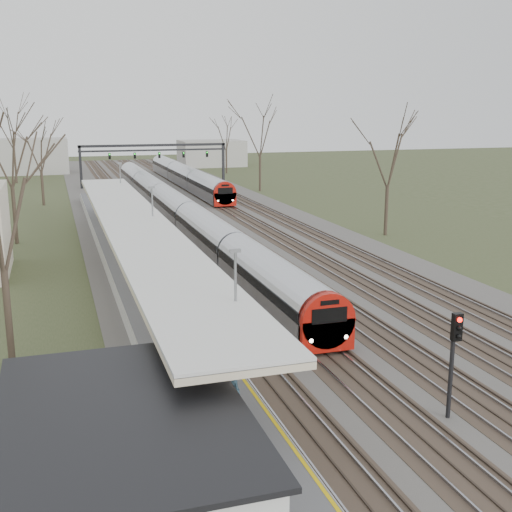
{
  "coord_description": "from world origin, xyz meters",
  "views": [
    {
      "loc": [
        -13.81,
        -7.75,
        11.01
      ],
      "look_at": [
        -1.99,
        29.52,
        2.0
      ],
      "focal_mm": 45.0,
      "sensor_mm": 36.0,
      "label": 1
    }
  ],
  "objects": [
    {
      "name": "tree_east_far",
      "position": [
        14.0,
        42.0,
        7.29
      ],
      "size": [
        5.0,
        5.0,
        10.3
      ],
      "color": "#2D231C",
      "rests_on": "ground"
    },
    {
      "name": "platform",
      "position": [
        -9.05,
        37.5,
        0.5
      ],
      "size": [
        3.5,
        69.0,
        1.0
      ],
      "primitive_type": "cube",
      "color": "#9E9B93",
      "rests_on": "ground"
    },
    {
      "name": "tree_west_far",
      "position": [
        -17.0,
        48.0,
        8.02
      ],
      "size": [
        5.5,
        5.5,
        11.33
      ],
      "color": "#2D231C",
      "rests_on": "ground"
    },
    {
      "name": "track_bed",
      "position": [
        0.26,
        55.0,
        0.06
      ],
      "size": [
        24.0,
        160.0,
        0.22
      ],
      "color": "#474442",
      "rests_on": "ground"
    },
    {
      "name": "passenger",
      "position": [
        -8.56,
        11.21,
        1.82
      ],
      "size": [
        0.55,
        0.68,
        1.63
      ],
      "primitive_type": "imported",
      "rotation": [
        0.0,
        0.0,
        1.87
      ],
      "color": "#294250",
      "rests_on": "platform"
    },
    {
      "name": "train_far",
      "position": [
        4.5,
        83.73,
        1.48
      ],
      "size": [
        2.62,
        45.21,
        3.05
      ],
      "color": "#B2B5BD",
      "rests_on": "ground"
    },
    {
      "name": "train_near",
      "position": [
        -2.5,
        54.52,
        1.48
      ],
      "size": [
        2.62,
        75.21,
        3.05
      ],
      "color": "#B2B5BD",
      "rests_on": "ground"
    },
    {
      "name": "station_building",
      "position": [
        -12.5,
        8.0,
        1.6
      ],
      "size": [
        6.0,
        9.0,
        3.2
      ],
      "primitive_type": "cube",
      "color": "silver",
      "rests_on": "ground"
    },
    {
      "name": "canopy",
      "position": [
        -9.05,
        32.99,
        3.93
      ],
      "size": [
        4.1,
        50.0,
        3.11
      ],
      "color": "slate",
      "rests_on": "platform"
    },
    {
      "name": "signal_post",
      "position": [
        -0.75,
        10.38,
        2.72
      ],
      "size": [
        0.35,
        0.45,
        4.1
      ],
      "color": "black",
      "rests_on": "ground"
    },
    {
      "name": "signal_gantry",
      "position": [
        0.29,
        84.99,
        4.91
      ],
      "size": [
        21.0,
        0.59,
        6.08
      ],
      "color": "black",
      "rests_on": "ground"
    }
  ]
}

